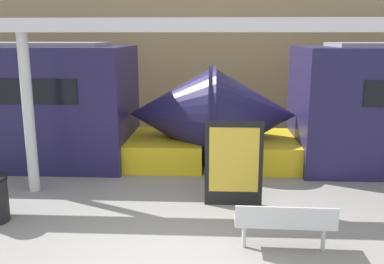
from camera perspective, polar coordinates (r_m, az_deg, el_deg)
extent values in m
cube|color=tan|center=(15.41, 0.26, 9.51)|extent=(56.00, 0.20, 5.00)
cone|color=#231E4C|center=(11.45, 8.04, 2.27)|extent=(2.31, 2.63, 2.63)
cube|color=yellow|center=(11.68, 8.96, -2.42)|extent=(2.08, 2.46, 0.70)
cone|color=#231E4C|center=(11.46, -2.61, 2.39)|extent=(2.31, 2.63, 2.63)
cube|color=yellow|center=(11.69, -3.63, -2.27)|extent=(2.08, 2.46, 0.70)
cube|color=silver|center=(7.15, 12.18, -11.69)|extent=(1.59, 0.48, 0.04)
cube|color=silver|center=(6.90, 12.48, -11.01)|extent=(1.59, 0.07, 0.32)
cylinder|color=silver|center=(7.19, 6.94, -13.44)|extent=(0.07, 0.07, 0.44)
cylinder|color=silver|center=(7.37, 17.12, -13.28)|extent=(0.07, 0.07, 0.44)
cube|color=black|center=(8.62, 5.59, -4.24)|extent=(1.16, 0.06, 1.74)
cube|color=gold|center=(8.56, 5.61, -3.75)|extent=(0.99, 0.01, 1.32)
cylinder|color=silver|center=(9.83, -20.97, 2.19)|extent=(0.24, 0.24, 3.44)
cube|color=silver|center=(9.69, -21.87, 13.06)|extent=(28.00, 0.60, 0.28)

